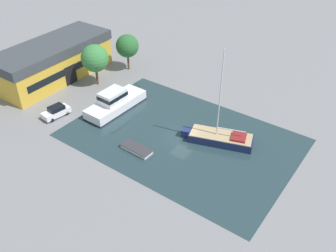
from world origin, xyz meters
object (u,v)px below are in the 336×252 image
(parked_car, at_px, (56,111))
(motor_cruiser, at_px, (115,103))
(sailboat_moored, at_px, (220,138))
(small_dinghy, at_px, (137,149))
(quay_tree_by_water, at_px, (127,46))
(warehouse_building, at_px, (53,61))
(quay_tree_near_building, at_px, (95,58))

(parked_car, bearing_deg, motor_cruiser, -124.31)
(sailboat_moored, bearing_deg, small_dinghy, 117.19)
(small_dinghy, bearing_deg, quay_tree_by_water, -134.85)
(sailboat_moored, distance_m, motor_cruiser, 16.98)
(motor_cruiser, bearing_deg, warehouse_building, -5.00)
(parked_car, height_order, sailboat_moored, sailboat_moored)
(quay_tree_near_building, height_order, parked_car, quay_tree_near_building)
(parked_car, relative_size, motor_cruiser, 0.42)
(warehouse_building, height_order, motor_cruiser, warehouse_building)
(quay_tree_near_building, bearing_deg, small_dinghy, -120.57)
(parked_car, distance_m, motor_cruiser, 8.70)
(warehouse_building, bearing_deg, quay_tree_near_building, -72.55)
(quay_tree_by_water, xyz_separation_m, sailboat_moored, (-9.30, -24.10, -3.80))
(quay_tree_by_water, bearing_deg, parked_car, -175.33)
(sailboat_moored, bearing_deg, motor_cruiser, 79.06)
(sailboat_moored, height_order, motor_cruiser, sailboat_moored)
(sailboat_moored, bearing_deg, parked_car, 92.54)
(motor_cruiser, bearing_deg, quay_tree_by_water, -56.55)
(warehouse_building, height_order, quay_tree_near_building, quay_tree_near_building)
(quay_tree_near_building, height_order, quay_tree_by_water, quay_tree_near_building)
(warehouse_building, xyz_separation_m, quay_tree_by_water, (9.84, -8.22, 1.31))
(small_dinghy, bearing_deg, parked_car, -85.43)
(parked_car, xyz_separation_m, small_dinghy, (0.70, -14.81, -0.55))
(small_dinghy, bearing_deg, quay_tree_near_building, -118.69)
(warehouse_building, relative_size, motor_cruiser, 2.04)
(quay_tree_near_building, bearing_deg, sailboat_moored, -94.54)
(parked_car, distance_m, sailboat_moored, 24.24)
(sailboat_moored, bearing_deg, warehouse_building, 72.48)
(motor_cruiser, distance_m, small_dinghy, 10.74)
(quay_tree_by_water, distance_m, sailboat_moored, 26.11)
(warehouse_building, relative_size, sailboat_moored, 1.57)
(motor_cruiser, bearing_deg, sailboat_moored, -171.25)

